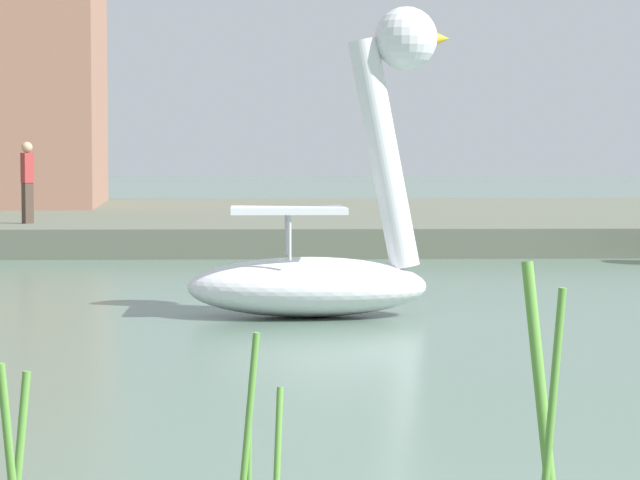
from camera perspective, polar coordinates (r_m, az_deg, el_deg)
name	(u,v)px	position (r m, az deg, el deg)	size (l,w,h in m)	color
shore_bank_far	(315,218)	(39.66, -0.24, 0.96)	(137.02, 27.61, 0.60)	#5B6051
swan_boat	(327,240)	(15.79, 0.31, 0.01)	(3.20, 1.49, 3.75)	white
person_on_path	(27,179)	(29.26, -12.70, 2.61)	(0.30, 0.30, 1.79)	#47382D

